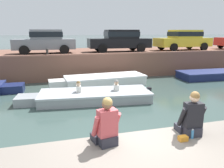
% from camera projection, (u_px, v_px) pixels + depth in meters
% --- Properties ---
extents(ground_plane, '(400.00, 400.00, 0.00)m').
position_uv_depth(ground_plane, '(93.00, 103.00, 9.33)').
color(ground_plane, '#384C47').
extents(far_quay_wall, '(60.00, 6.00, 1.58)m').
position_uv_depth(far_quay_wall, '(74.00, 62.00, 16.32)').
color(far_quay_wall, brown).
rests_on(far_quay_wall, ground).
extents(far_wall_coping, '(60.00, 0.24, 0.08)m').
position_uv_depth(far_wall_coping, '(78.00, 54.00, 13.43)').
color(far_wall_coping, '#925F4C').
rests_on(far_wall_coping, far_quay_wall).
extents(boat_moored_central_white, '(5.42, 1.94, 0.58)m').
position_uv_depth(boat_moored_central_white, '(101.00, 81.00, 12.30)').
color(boat_moored_central_white, white).
rests_on(boat_moored_central_white, ground).
extents(boat_moored_east_navy, '(5.29, 1.87, 0.47)m').
position_uv_depth(boat_moored_east_navy, '(215.00, 74.00, 14.38)').
color(boat_moored_east_navy, navy).
rests_on(boat_moored_east_navy, ground).
extents(motorboat_passing, '(5.91, 2.24, 0.92)m').
position_uv_depth(motorboat_passing, '(90.00, 96.00, 9.60)').
color(motorboat_passing, '#93999E').
rests_on(motorboat_passing, ground).
extents(car_left_inner_grey, '(3.88, 1.99, 1.54)m').
position_uv_depth(car_left_inner_grey, '(45.00, 41.00, 14.21)').
color(car_left_inner_grey, slate).
rests_on(car_left_inner_grey, far_quay_wall).
extents(car_centre_black, '(4.40, 2.01, 1.54)m').
position_uv_depth(car_centre_black, '(120.00, 40.00, 15.51)').
color(car_centre_black, black).
rests_on(car_centre_black, far_quay_wall).
extents(car_right_inner_yellow, '(4.33, 2.06, 1.54)m').
position_uv_depth(car_right_inner_yellow, '(183.00, 39.00, 16.82)').
color(car_right_inner_yellow, yellow).
rests_on(car_right_inner_yellow, far_quay_wall).
extents(mooring_bollard_mid, '(0.15, 0.15, 0.45)m').
position_uv_depth(mooring_bollard_mid, '(47.00, 52.00, 13.03)').
color(mooring_bollard_mid, '#2D2B28').
rests_on(mooring_bollard_mid, far_quay_wall).
extents(person_seated_left, '(0.57, 0.58, 0.96)m').
position_uv_depth(person_seated_left, '(106.00, 126.00, 4.19)').
color(person_seated_left, '#282833').
rests_on(person_seated_left, near_quay).
extents(person_seated_right, '(0.55, 0.55, 0.96)m').
position_uv_depth(person_seated_right, '(192.00, 118.00, 4.60)').
color(person_seated_right, '#282833').
rests_on(person_seated_right, near_quay).
extents(bottle_drink, '(0.06, 0.06, 0.20)m').
position_uv_depth(bottle_drink, '(192.00, 134.00, 4.48)').
color(bottle_drink, '#3F8CCC').
rests_on(bottle_drink, near_quay).
extents(snack_bag, '(0.18, 0.12, 0.10)m').
position_uv_depth(snack_bag, '(183.00, 138.00, 4.38)').
color(snack_bag, orange).
rests_on(snack_bag, near_quay).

